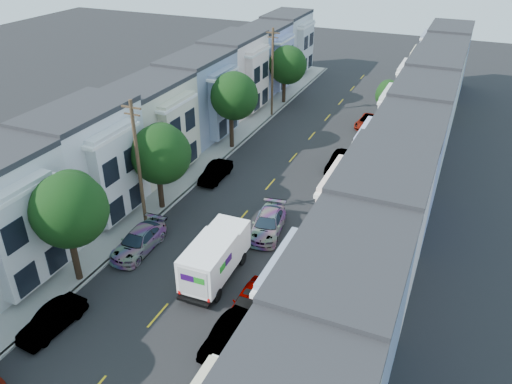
# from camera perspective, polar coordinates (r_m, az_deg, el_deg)

# --- Properties ---
(ground) EXTENTS (160.00, 160.00, 0.00)m
(ground) POSITION_cam_1_polar(r_m,az_deg,el_deg) (35.30, -5.77, -7.71)
(ground) COLOR black
(ground) RESTS_ON ground
(road_slab) EXTENTS (12.00, 70.00, 0.02)m
(road_slab) POSITION_cam_1_polar(r_m,az_deg,el_deg) (46.89, 3.01, 2.48)
(road_slab) COLOR black
(road_slab) RESTS_ON ground
(curb_left) EXTENTS (0.30, 70.00, 0.15)m
(curb_left) POSITION_cam_1_polar(r_m,az_deg,el_deg) (49.06, -3.62, 3.83)
(curb_left) COLOR gray
(curb_left) RESTS_ON ground
(curb_right) EXTENTS (0.30, 70.00, 0.15)m
(curb_right) POSITION_cam_1_polar(r_m,az_deg,el_deg) (45.37, 10.17, 1.14)
(curb_right) COLOR gray
(curb_right) RESTS_ON ground
(sidewalk_left) EXTENTS (2.60, 70.00, 0.15)m
(sidewalk_left) POSITION_cam_1_polar(r_m,az_deg,el_deg) (49.61, -4.96, 4.08)
(sidewalk_left) COLOR gray
(sidewalk_left) RESTS_ON ground
(sidewalk_right) EXTENTS (2.60, 70.00, 0.15)m
(sidewalk_right) POSITION_cam_1_polar(r_m,az_deg,el_deg) (45.15, 11.76, 0.82)
(sidewalk_right) COLOR gray
(sidewalk_right) RESTS_ON ground
(centerline) EXTENTS (0.12, 70.00, 0.01)m
(centerline) POSITION_cam_1_polar(r_m,az_deg,el_deg) (46.89, 3.01, 2.47)
(centerline) COLOR gold
(centerline) RESTS_ON ground
(townhouse_row_left) EXTENTS (5.00, 70.00, 8.50)m
(townhouse_row_left) POSITION_cam_1_polar(r_m,az_deg,el_deg) (51.42, -8.71, 4.69)
(townhouse_row_left) COLOR #9BA2CC
(townhouse_row_left) RESTS_ON ground
(townhouse_row_right) EXTENTS (5.00, 70.00, 8.50)m
(townhouse_row_right) POSITION_cam_1_polar(r_m,az_deg,el_deg) (44.75, 16.47, -0.21)
(townhouse_row_right) COLOR #9BA2CC
(townhouse_row_right) RESTS_ON ground
(tree_b) EXTENTS (4.70, 4.70, 7.83)m
(tree_b) POSITION_cam_1_polar(r_m,az_deg,el_deg) (32.25, -20.66, -1.94)
(tree_b) COLOR black
(tree_b) RESTS_ON ground
(tree_c) EXTENTS (4.70, 4.70, 7.29)m
(tree_c) POSITION_cam_1_polar(r_m,az_deg,el_deg) (39.18, -10.93, 4.27)
(tree_c) COLOR black
(tree_c) RESTS_ON ground
(tree_d) EXTENTS (4.70, 4.70, 7.90)m
(tree_d) POSITION_cam_1_polar(r_m,az_deg,el_deg) (49.43, -2.60, 10.88)
(tree_d) COLOR black
(tree_d) RESTS_ON ground
(tree_e) EXTENTS (4.67, 4.67, 7.20)m
(tree_e) POSITION_cam_1_polar(r_m,az_deg,el_deg) (62.86, 3.55, 14.28)
(tree_e) COLOR black
(tree_e) RESTS_ON ground
(tree_far_r) EXTENTS (3.10, 3.10, 5.65)m
(tree_far_r) POSITION_cam_1_polar(r_m,az_deg,el_deg) (56.08, 14.93, 10.61)
(tree_far_r) COLOR black
(tree_far_r) RESTS_ON ground
(utility_pole_near) EXTENTS (1.60, 0.26, 10.00)m
(utility_pole_near) POSITION_cam_1_polar(r_m,az_deg,el_deg) (37.09, -13.26, 2.91)
(utility_pole_near) COLOR #42301E
(utility_pole_near) RESTS_ON ground
(utility_pole_far) EXTENTS (1.60, 0.26, 10.00)m
(utility_pole_far) POSITION_cam_1_polar(r_m,az_deg,el_deg) (58.46, 1.88, 13.46)
(utility_pole_far) COLOR #42301E
(utility_pole_far) RESTS_ON ground
(fedex_truck) EXTENTS (2.42, 6.29, 3.02)m
(fedex_truck) POSITION_cam_1_polar(r_m,az_deg,el_deg) (32.75, -4.69, -7.32)
(fedex_truck) COLOR white
(fedex_truck) RESTS_ON ground
(lead_sedan) EXTENTS (2.92, 5.35, 1.52)m
(lead_sedan) POSITION_cam_1_polar(r_m,az_deg,el_deg) (37.50, 1.37, -3.66)
(lead_sedan) COLOR black
(lead_sedan) RESTS_ON ground
(parked_left_b) EXTENTS (1.80, 4.26, 1.38)m
(parked_left_b) POSITION_cam_1_polar(r_m,az_deg,el_deg) (31.88, -22.24, -13.39)
(parked_left_b) COLOR black
(parked_left_b) RESTS_ON ground
(parked_left_c) EXTENTS (2.29, 5.11, 1.51)m
(parked_left_c) POSITION_cam_1_polar(r_m,az_deg,el_deg) (36.59, -13.26, -5.50)
(parked_left_c) COLOR #8D939F
(parked_left_c) RESTS_ON ground
(parked_left_d) EXTENTS (1.62, 4.34, 1.44)m
(parked_left_d) POSITION_cam_1_polar(r_m,az_deg,el_deg) (45.10, -4.63, 2.28)
(parked_left_d) COLOR #570D1E
(parked_left_d) RESTS_ON ground
(parked_right_a) EXTENTS (1.82, 4.28, 1.39)m
(parked_right_a) POSITION_cam_1_polar(r_m,az_deg,el_deg) (28.84, -3.23, -16.03)
(parked_right_a) COLOR #515151
(parked_right_a) RESTS_ON ground
(parked_right_b) EXTENTS (1.72, 4.49, 1.46)m
(parked_right_b) POSITION_cam_1_polar(r_m,az_deg,el_deg) (30.72, -0.76, -12.44)
(parked_right_b) COLOR silver
(parked_right_b) RESTS_ON ground
(parked_right_c) EXTENTS (1.94, 4.68, 1.53)m
(parked_right_c) POSITION_cam_1_polar(r_m,az_deg,el_deg) (47.43, 9.65, 3.43)
(parked_right_c) COLOR black
(parked_right_c) RESTS_ON ground
(parked_right_d) EXTENTS (2.41, 4.61, 1.24)m
(parked_right_d) POSITION_cam_1_polar(r_m,az_deg,el_deg) (57.86, 12.62, 7.84)
(parked_right_d) COLOR black
(parked_right_d) RESTS_ON ground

